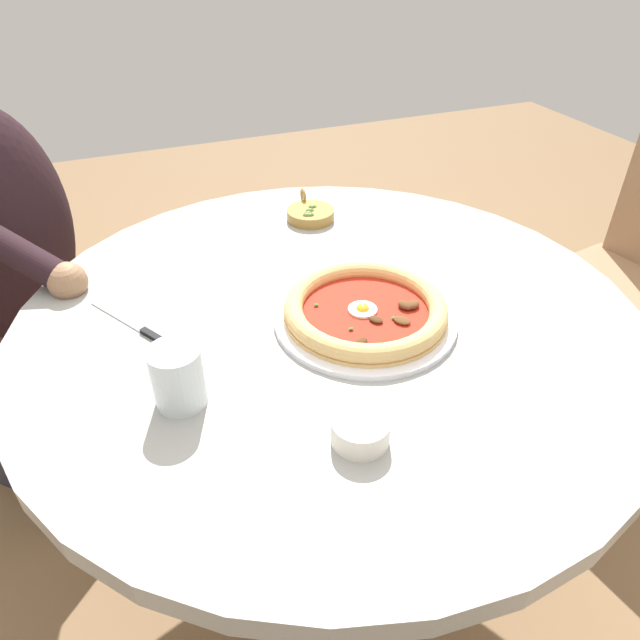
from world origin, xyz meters
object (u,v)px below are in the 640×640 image
Objects in this scene: pizza_on_plate at (365,311)px; diner_person at (28,311)px; steak_knife at (145,331)px; ramekin_capers at (360,429)px; water_glass at (179,380)px; olive_pan at (310,214)px; dining_table at (329,360)px.

pizza_on_plate is 0.86m from diner_person.
ramekin_capers is (-0.23, 0.34, 0.02)m from steak_knife.
water_glass reaches higher than steak_knife.
ramekin_capers is 0.65m from olive_pan.
steak_knife is at bearing -10.02° from dining_table.
ramekin_capers is 0.07× the size of diner_person.
steak_knife is 2.51× the size of ramekin_capers.
pizza_on_plate reaches higher than dining_table.
ramekin_capers reaches higher than steak_knife.
water_glass is at bearing 51.34° from olive_pan.
water_glass is at bearing 13.58° from pizza_on_plate.
pizza_on_plate is at bearing -116.99° from ramekin_capers.
water_glass is 0.26m from ramekin_capers.
pizza_on_plate is 0.27m from ramekin_capers.
steak_knife is at bearing -81.56° from water_glass.
diner_person is (0.59, -0.58, -0.23)m from pizza_on_plate.
dining_table is at bearing -47.22° from pizza_on_plate.
dining_table is at bearing -155.49° from water_glass.
ramekin_capers is (-0.20, 0.16, -0.02)m from water_glass.
diner_person is (0.27, -0.66, -0.25)m from water_glass.
pizza_on_plate is 3.98× the size of ramekin_capers.
olive_pan is at bearing -144.36° from steak_knife.
pizza_on_plate is at bearing -166.42° from water_glass.
pizza_on_plate is 0.27× the size of diner_person.
dining_table is 5.54× the size of steak_knife.
water_glass is 0.47× the size of steak_knife.
water_glass is 0.60m from olive_pan.
olive_pan reaches higher than pizza_on_plate.
pizza_on_plate is 0.39m from olive_pan.
pizza_on_plate is at bearing 135.11° from diner_person.
steak_knife is (0.03, -0.18, -0.04)m from water_glass.
dining_table is at bearing 135.32° from diner_person.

